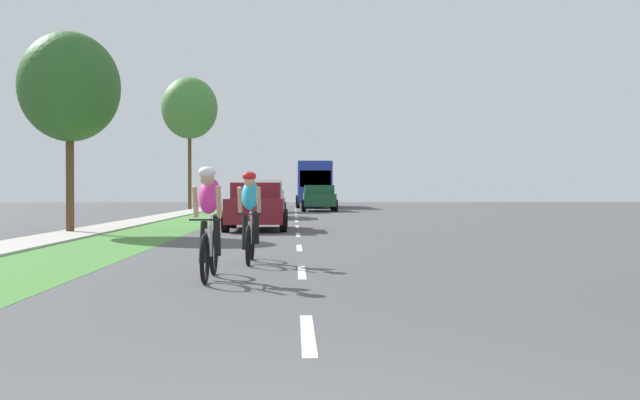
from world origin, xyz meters
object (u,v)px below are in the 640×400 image
Objects in this scene: suv_white at (263,198)px; street_tree_far at (190,108)px; cyclist_lead at (209,222)px; pickup_dark_green at (319,198)px; bus_blue at (313,182)px; street_tree_near at (70,87)px; sedan_maroon at (257,206)px; cyclist_trailing at (250,216)px.

street_tree_far is (-5.58, 14.37, 5.93)m from suv_white.
pickup_dark_green reaches higher than cyclist_lead.
bus_blue is 36.16m from street_tree_near.
pickup_dark_green is 0.85× the size of street_tree_near.
street_tree_near is (-5.52, 11.44, 3.55)m from cyclist_lead.
street_tree_far is at bearing 111.22° from suv_white.
suv_white is 16.51m from street_tree_far.
street_tree_near is (-5.50, -1.51, 3.59)m from sedan_maroon.
cyclist_trailing is at bearing -93.00° from bus_blue.
pickup_dark_green is at bearing 70.47° from street_tree_near.
street_tree_far reaches higher than street_tree_near.
bus_blue is 1.29× the size of street_tree_far.
pickup_dark_green is 0.44× the size of bus_blue.
bus_blue is at bearing 45.02° from street_tree_far.
cyclist_lead is 0.19× the size of street_tree_far.
suv_white is (-0.27, 23.59, 0.14)m from cyclist_lead.
street_tree_far is (-5.84, 25.01, 6.11)m from sedan_maroon.
suv_white is 0.41× the size of bus_blue.
bus_blue is (2.75, 46.56, 1.17)m from cyclist_lead.
suv_white is 11.68m from pickup_dark_green.
cyclist_lead is at bearing -64.24° from street_tree_near.
pickup_dark_green is at bearing 85.43° from cyclist_lead.
cyclist_trailing is 36.70m from street_tree_far.
sedan_maroon is 0.48× the size of street_tree_far.
sedan_maroon is 0.72× the size of street_tree_near.
suv_white is (-0.26, 10.64, 0.18)m from sedan_maroon.
suv_white reaches higher than sedan_maroon.
street_tree_far reaches higher than cyclist_trailing.
suv_white is at bearing -105.19° from pickup_dark_green.
cyclist_trailing is at bearing -94.15° from pickup_dark_green.
street_tree_far reaches higher than bus_blue.
cyclist_trailing is 44.33m from bus_blue.
cyclist_trailing is at bearing -88.11° from suv_white.
street_tree_near is 0.67× the size of street_tree_far.
bus_blue is at bearing 86.62° from cyclist_lead.
pickup_dark_green is (2.80, 21.91, 0.06)m from sedan_maroon.
cyclist_trailing is 21.30m from suv_white.
street_tree_near is 26.64m from street_tree_far.
cyclist_lead is 12.95m from sedan_maroon.
suv_white is at bearing 90.66° from cyclist_lead.
sedan_maroon is 22.09m from pickup_dark_green.
cyclist_lead is 13.18m from street_tree_near.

